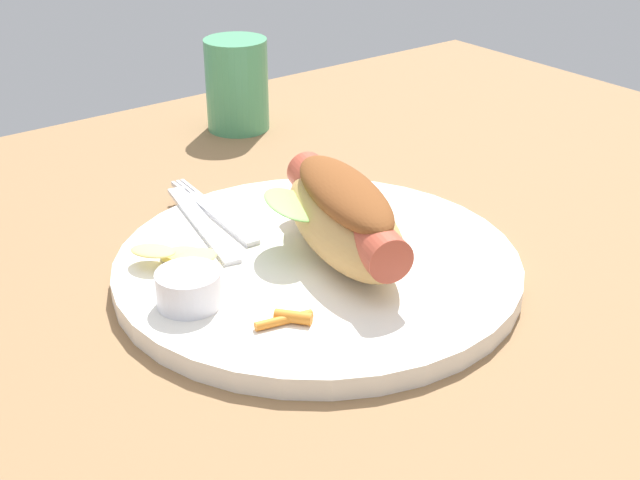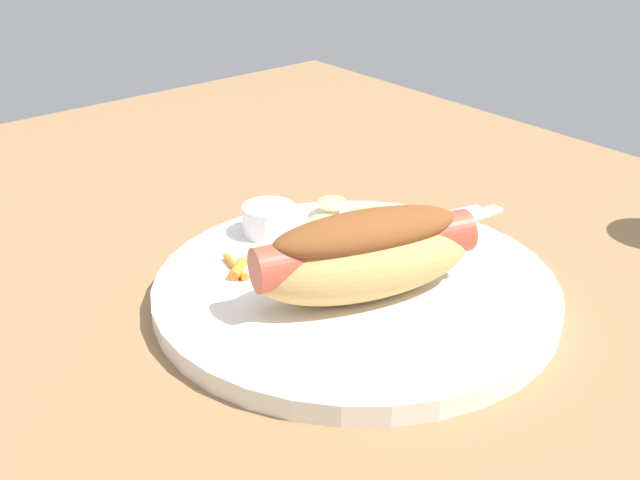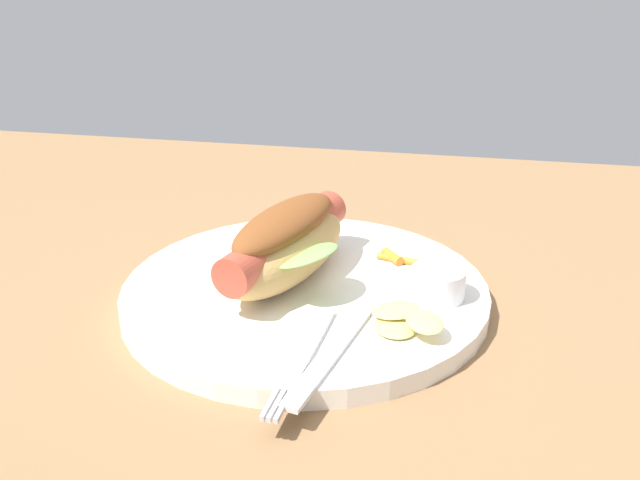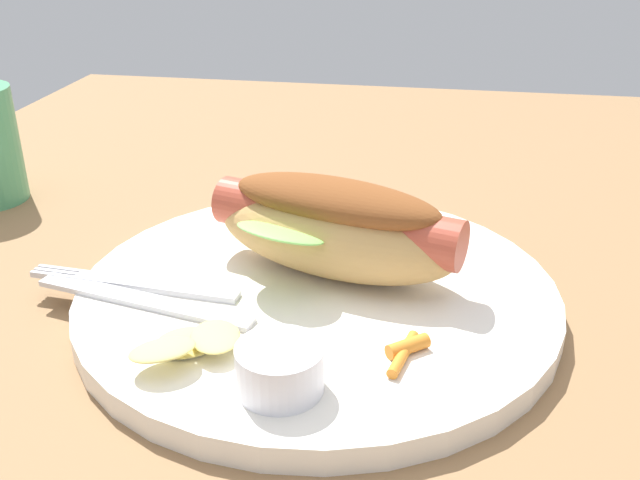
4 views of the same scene
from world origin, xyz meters
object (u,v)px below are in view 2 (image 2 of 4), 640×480
at_px(knife, 412,225).
at_px(carrot_garnish, 237,268).
at_px(hot_dog, 366,253).
at_px(plate, 351,289).
at_px(fork, 437,229).
at_px(sauce_ramekin, 267,221).
at_px(chips_pile, 336,216).

relative_size(knife, carrot_garnish, 3.66).
relative_size(hot_dog, knife, 1.20).
height_order(plate, knife, knife).
bearing_deg(fork, sauce_ramekin, 147.31).
bearing_deg(chips_pile, carrot_garnish, -81.17).
bearing_deg(plate, knife, 109.92).
distance_m(hot_dog, carrot_garnish, 0.11).
bearing_deg(chips_pile, plate, -34.21).
height_order(hot_dog, sauce_ramekin, hot_dog).
relative_size(plate, carrot_garnish, 7.57).
height_order(chips_pile, carrot_garnish, chips_pile).
bearing_deg(hot_dog, plate, 90.87).
xyz_separation_m(plate, sauce_ramekin, (-0.11, -0.00, 0.02)).
relative_size(plate, knife, 2.07).
bearing_deg(carrot_garnish, knife, 80.14).
height_order(hot_dog, fork, hot_dog).
distance_m(knife, chips_pile, 0.07).
relative_size(knife, chips_pile, 2.25).
relative_size(plate, hot_dog, 1.72).
bearing_deg(chips_pile, knife, 44.87).
height_order(hot_dog, knife, hot_dog).
height_order(sauce_ramekin, knife, sauce_ramekin).
bearing_deg(carrot_garnish, fork, 74.86).
relative_size(plate, chips_pile, 4.65).
height_order(fork, chips_pile, chips_pile).
bearing_deg(knife, carrot_garnish, -177.95).
relative_size(fork, knife, 0.96).
relative_size(sauce_ramekin, knife, 0.30).
distance_m(fork, knife, 0.02).
relative_size(fork, chips_pile, 2.16).
relative_size(hot_dog, fork, 1.25).
height_order(plate, fork, fork).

